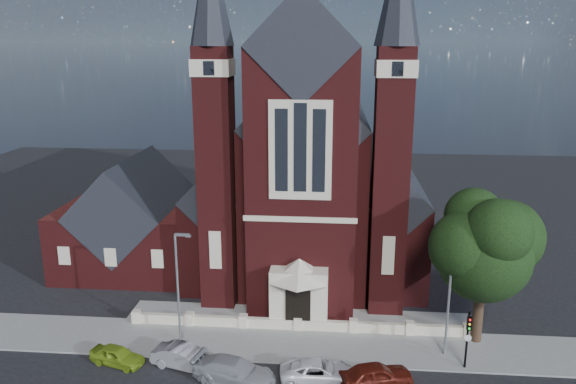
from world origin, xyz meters
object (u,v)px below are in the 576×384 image
(street_tree, at_px, (487,250))
(car_lime_van, at_px, (117,356))
(car_white_suv, at_px, (318,371))
(car_dark_red, at_px, (376,375))
(traffic_signal, at_px, (468,333))
(car_silver_a, at_px, (185,357))
(parish_hall, at_px, (135,223))
(street_lamp_left, at_px, (179,282))
(church, at_px, (310,171))
(street_lamp_right, at_px, (451,292))
(car_silver_b, at_px, (234,371))

(street_tree, height_order, car_lime_van, street_tree)
(car_white_suv, bearing_deg, street_tree, -68.03)
(car_dark_red, bearing_deg, traffic_signal, -86.73)
(car_dark_red, bearing_deg, car_lime_van, 67.56)
(street_tree, distance_m, car_silver_a, 20.98)
(parish_hall, bearing_deg, street_tree, -23.26)
(street_tree, relative_size, street_lamp_left, 1.32)
(church, relative_size, street_lamp_right, 4.31)
(street_lamp_left, distance_m, car_white_suv, 10.98)
(street_tree, bearing_deg, parish_hall, 156.74)
(car_silver_a, distance_m, car_silver_b, 3.73)
(traffic_signal, bearing_deg, parish_hall, 150.02)
(traffic_signal, bearing_deg, car_white_suv, -167.56)
(street_lamp_left, bearing_deg, car_dark_red, -16.73)
(parish_hall, distance_m, street_lamp_right, 29.62)
(street_lamp_left, bearing_deg, car_white_suv, -20.75)
(car_silver_b, bearing_deg, parish_hall, 49.57)
(traffic_signal, relative_size, car_white_suv, 0.85)
(street_lamp_left, height_order, car_dark_red, street_lamp_left)
(street_lamp_left, bearing_deg, traffic_signal, -4.76)
(street_tree, bearing_deg, car_silver_b, -159.65)
(car_lime_van, xyz_separation_m, car_silver_b, (7.95, -1.32, 0.14))
(street_lamp_right, distance_m, car_silver_b, 14.68)
(car_white_suv, bearing_deg, street_lamp_left, 65.17)
(car_lime_van, bearing_deg, church, -11.18)
(church, relative_size, parish_hall, 2.86)
(car_silver_b, height_order, car_white_suv, car_silver_b)
(street_lamp_left, bearing_deg, car_silver_b, -43.39)
(parish_hall, relative_size, traffic_signal, 3.05)
(car_silver_a, bearing_deg, car_dark_red, -80.06)
(car_silver_b, xyz_separation_m, car_dark_red, (8.63, 0.30, 0.01))
(traffic_signal, bearing_deg, car_lime_van, -176.57)
(car_lime_van, bearing_deg, car_dark_red, -77.20)
(car_dark_red, bearing_deg, street_tree, -71.55)
(street_lamp_left, distance_m, street_lamp_right, 18.00)
(car_lime_van, xyz_separation_m, car_white_suv, (13.06, -0.72, 0.03))
(parish_hall, bearing_deg, traffic_signal, -29.98)
(street_lamp_right, relative_size, car_lime_van, 2.22)
(car_lime_van, height_order, car_silver_b, car_silver_b)
(street_lamp_left, distance_m, traffic_signal, 19.08)
(traffic_signal, height_order, car_silver_b, traffic_signal)
(car_lime_van, bearing_deg, car_silver_b, -83.09)
(street_tree, relative_size, car_silver_b, 2.05)
(church, distance_m, street_tree, 21.38)
(street_lamp_right, distance_m, car_dark_red, 7.36)
(street_lamp_right, distance_m, traffic_signal, 2.71)
(car_lime_van, xyz_separation_m, car_dark_red, (16.58, -1.02, 0.15))
(car_lime_van, bearing_deg, car_white_suv, -76.81)
(parish_hall, distance_m, street_tree, 31.27)
(street_lamp_left, height_order, car_silver_a, street_lamp_left)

